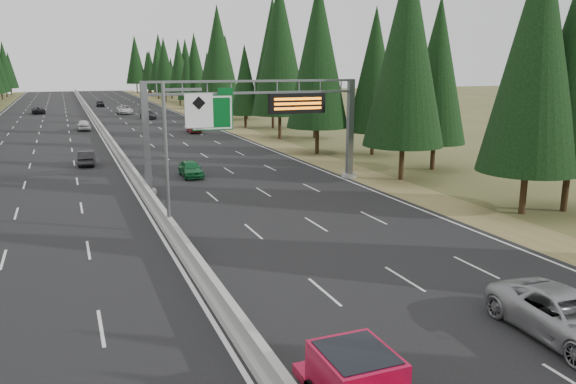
{
  "coord_description": "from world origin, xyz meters",
  "views": [
    {
      "loc": [
        -4.88,
        -4.42,
        8.89
      ],
      "look_at": [
        4.89,
        20.0,
        2.96
      ],
      "focal_mm": 35.0,
      "sensor_mm": 36.0,
      "label": 1
    }
  ],
  "objects": [
    {
      "name": "shoulder_right",
      "position": [
        17.8,
        80.0,
        0.03
      ],
      "size": [
        3.6,
        260.0,
        0.06
      ],
      "primitive_type": "cube",
      "color": "olive",
      "rests_on": "ground"
    },
    {
      "name": "car_onc_white",
      "position": [
        -2.29,
        78.8,
        0.82
      ],
      "size": [
        1.82,
        4.38,
        1.48
      ],
      "primitive_type": "imported",
      "rotation": [
        0.0,
        0.0,
        3.16
      ],
      "color": "silver",
      "rests_on": "road"
    },
    {
      "name": "car_ahead_dkred",
      "position": [
        11.37,
        70.4,
        0.79
      ],
      "size": [
        1.76,
        4.41,
        1.43
      ],
      "primitive_type": "imported",
      "rotation": [
        0.0,
        0.0,
        -0.06
      ],
      "color": "#5E0D13",
      "rests_on": "road"
    },
    {
      "name": "hov_sign_pole",
      "position": [
        0.58,
        24.97,
        4.72
      ],
      "size": [
        2.8,
        0.5,
        8.0
      ],
      "color": "slate",
      "rests_on": "road"
    },
    {
      "name": "tree_row_right",
      "position": [
        21.97,
        74.87,
        9.21
      ],
      "size": [
        12.18,
        243.4,
        18.97
      ],
      "color": "black",
      "rests_on": "ground"
    },
    {
      "name": "car_ahead_green",
      "position": [
        4.41,
        40.0,
        0.75
      ],
      "size": [
        1.63,
        3.94,
        1.34
      ],
      "primitive_type": "imported",
      "rotation": [
        0.0,
        0.0,
        -0.01
      ],
      "color": "#16602F",
      "rests_on": "road"
    },
    {
      "name": "car_ahead_far",
      "position": [
        2.99,
        126.15,
        0.78
      ],
      "size": [
        1.72,
        4.15,
        1.41
      ],
      "primitive_type": "imported",
      "rotation": [
        0.0,
        0.0,
        -0.01
      ],
      "color": "black",
      "rests_on": "road"
    },
    {
      "name": "sign_gantry",
      "position": [
        8.92,
        34.88,
        5.27
      ],
      "size": [
        16.75,
        0.98,
        7.8
      ],
      "color": "slate",
      "rests_on": "road"
    },
    {
      "name": "road",
      "position": [
        0.0,
        80.0,
        0.04
      ],
      "size": [
        32.0,
        260.0,
        0.08
      ],
      "primitive_type": "cube",
      "color": "black",
      "rests_on": "ground"
    },
    {
      "name": "median_barrier",
      "position": [
        0.0,
        80.0,
        0.41
      ],
      "size": [
        0.7,
        260.0,
        0.85
      ],
      "color": "#9C9C96",
      "rests_on": "road"
    },
    {
      "name": "car_ahead_white",
      "position": [
        5.91,
        104.7,
        0.85
      ],
      "size": [
        2.77,
        5.63,
        1.54
      ],
      "primitive_type": "imported",
      "rotation": [
        0.0,
        0.0,
        0.04
      ],
      "color": "silver",
      "rests_on": "road"
    },
    {
      "name": "silver_minivan",
      "position": [
        9.95,
        8.0,
        0.86
      ],
      "size": [
        2.9,
        5.75,
        1.56
      ],
      "primitive_type": "imported",
      "rotation": [
        0.0,
        0.0,
        -0.06
      ],
      "color": "#99999D",
      "rests_on": "road"
    },
    {
      "name": "car_ahead_dkgrey",
      "position": [
        8.53,
        92.75,
        0.76
      ],
      "size": [
        2.39,
        4.88,
        1.37
      ],
      "primitive_type": "imported",
      "rotation": [
        0.0,
        0.0,
        0.1
      ],
      "color": "black",
      "rests_on": "road"
    },
    {
      "name": "car_onc_near",
      "position": [
        -3.17,
        48.98,
        0.73
      ],
      "size": [
        1.71,
        4.05,
        1.3
      ],
      "primitive_type": "imported",
      "rotation": [
        0.0,
        0.0,
        3.06
      ],
      "color": "black",
      "rests_on": "road"
    },
    {
      "name": "car_onc_far",
      "position": [
        -9.04,
        111.38,
        0.72
      ],
      "size": [
        2.59,
        4.82,
        1.29
      ],
      "primitive_type": "imported",
      "rotation": [
        0.0,
        0.0,
        3.24
      ],
      "color": "black",
      "rests_on": "road"
    }
  ]
}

